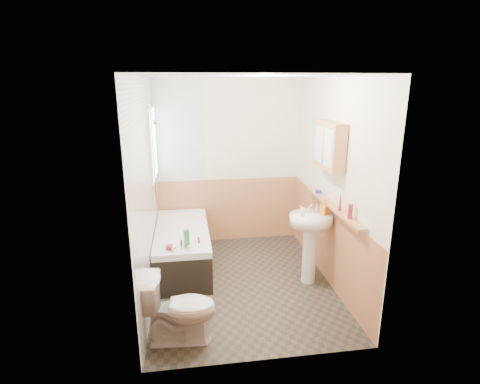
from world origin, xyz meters
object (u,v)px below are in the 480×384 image
medicine_cabinet (330,146)px  sink (311,234)px  bathtub (183,247)px  toilet (179,309)px  pine_shelf (332,206)px

medicine_cabinet → sink: bearing=-177.2°
bathtub → toilet: size_ratio=2.26×
bathtub → medicine_cabinet: (1.74, -0.64, 1.44)m
bathtub → sink: 1.74m
bathtub → pine_shelf: (1.77, -0.78, 0.75)m
toilet → sink: sink is taller
toilet → pine_shelf: 2.08m
sink → pine_shelf: 0.46m
bathtub → medicine_cabinet: bearing=-20.2°
pine_shelf → medicine_cabinet: bearing=101.2°
bathtub → pine_shelf: 2.08m
sink → pine_shelf: pine_shelf is taller
sink → medicine_cabinet: medicine_cabinet is taller
sink → toilet: bearing=-160.5°
pine_shelf → medicine_cabinet: (-0.03, 0.14, 0.69)m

